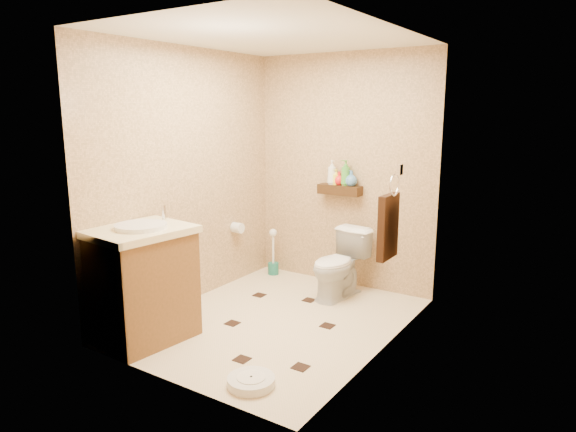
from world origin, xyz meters
The scene contains 20 objects.
ground centered at (0.00, 0.00, 0.00)m, with size 2.50×2.50×0.00m, color beige.
wall_back centered at (0.00, 1.25, 1.20)m, with size 2.00×0.04×2.40m, color tan.
wall_front centered at (0.00, -1.25, 1.20)m, with size 2.00×0.04×2.40m, color tan.
wall_left centered at (-1.00, 0.00, 1.20)m, with size 0.04×2.50×2.40m, color tan.
wall_right centered at (1.00, 0.00, 1.20)m, with size 0.04×2.50×2.40m, color tan.
ceiling centered at (0.00, 0.00, 2.40)m, with size 2.00×2.50×0.02m, color silver.
wall_shelf centered at (0.00, 1.17, 1.02)m, with size 0.46×0.14×0.10m, color #38200F.
floor_accents centered at (0.07, -0.07, 0.00)m, with size 1.23×1.43×0.01m.
toilet centered at (0.18, 0.83, 0.34)m, with size 0.38×0.66×0.67m, color white.
vanity centered at (-0.70, -0.87, 0.48)m, with size 0.71×0.82×1.07m.
bathroom_scale centered at (0.47, -0.99, 0.03)m, with size 0.37×0.37×0.07m.
toilet_brush centered at (-0.77, 1.07, 0.18)m, with size 0.12×0.12×0.53m.
towel_ring centered at (0.91, 0.25, 0.95)m, with size 0.12×0.30×0.76m.
toilet_paper centered at (-0.94, 0.65, 0.60)m, with size 0.12×0.11×0.12m.
bottle_a centered at (-0.09, 1.17, 1.20)m, with size 0.10×0.10×0.25m, color silver.
bottle_b centered at (-0.05, 1.17, 1.15)m, with size 0.07×0.07×0.16m, color yellow.
bottle_c centered at (-0.01, 1.17, 1.14)m, with size 0.11×0.11×0.14m, color red.
bottle_d centered at (0.06, 1.17, 1.20)m, with size 0.10×0.10×0.26m, color #3E8E2F.
bottle_e centered at (0.07, 1.17, 1.15)m, with size 0.07×0.07×0.15m, color #EF724F.
bottle_f centered at (0.13, 1.17, 1.15)m, with size 0.12×0.12×0.16m, color teal.
Camera 1 is at (2.41, -3.51, 1.83)m, focal length 32.00 mm.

